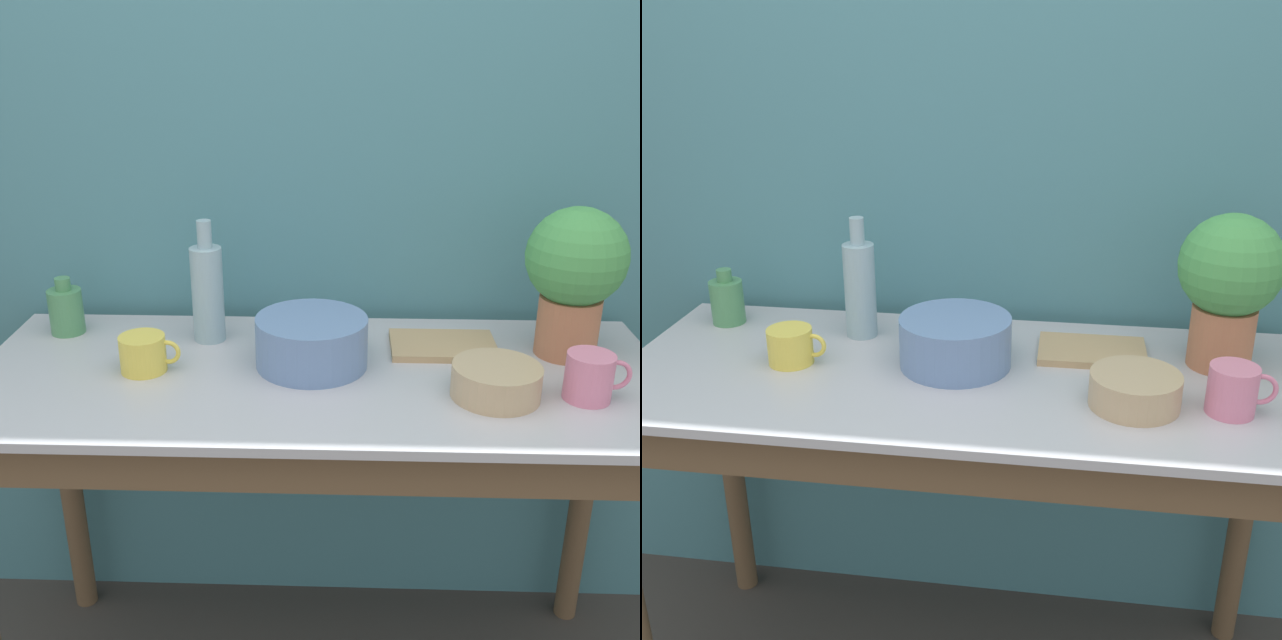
% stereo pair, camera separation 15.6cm
% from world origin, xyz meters
% --- Properties ---
extents(wall_back, '(6.00, 0.05, 2.40)m').
position_xyz_m(wall_back, '(0.00, 0.68, 1.20)').
color(wall_back, teal).
rests_on(wall_back, ground_plane).
extents(counter_table, '(1.50, 0.63, 0.89)m').
position_xyz_m(counter_table, '(0.00, 0.29, 0.71)').
color(counter_table, brown).
rests_on(counter_table, ground_plane).
extents(potted_plant, '(0.22, 0.22, 0.34)m').
position_xyz_m(potted_plant, '(0.55, 0.43, 1.09)').
color(potted_plant, '#B7704C').
rests_on(potted_plant, counter_table).
extents(bowl_wash_large, '(0.24, 0.24, 0.11)m').
position_xyz_m(bowl_wash_large, '(-0.02, 0.35, 0.94)').
color(bowl_wash_large, '#6684B2').
rests_on(bowl_wash_large, counter_table).
extents(bottle_tall, '(0.07, 0.07, 0.29)m').
position_xyz_m(bottle_tall, '(-0.27, 0.48, 1.01)').
color(bottle_tall, '#93B2BC').
rests_on(bottle_tall, counter_table).
extents(bottle_short, '(0.08, 0.08, 0.14)m').
position_xyz_m(bottle_short, '(-0.62, 0.51, 0.95)').
color(bottle_short, '#4C8C59').
rests_on(bottle_short, counter_table).
extents(mug_pink, '(0.13, 0.09, 0.10)m').
position_xyz_m(mug_pink, '(0.54, 0.21, 0.94)').
color(mug_pink, pink).
rests_on(mug_pink, counter_table).
extents(mug_yellow, '(0.13, 0.10, 0.08)m').
position_xyz_m(mug_yellow, '(-0.38, 0.31, 0.93)').
color(mug_yellow, '#E5CC4C').
rests_on(mug_yellow, counter_table).
extents(bowl_small_tan, '(0.18, 0.18, 0.07)m').
position_xyz_m(bowl_small_tan, '(0.36, 0.21, 0.92)').
color(bowl_small_tan, tan).
rests_on(bowl_small_tan, counter_table).
extents(tray_board, '(0.24, 0.16, 0.02)m').
position_xyz_m(tray_board, '(0.28, 0.45, 0.90)').
color(tray_board, tan).
rests_on(tray_board, counter_table).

